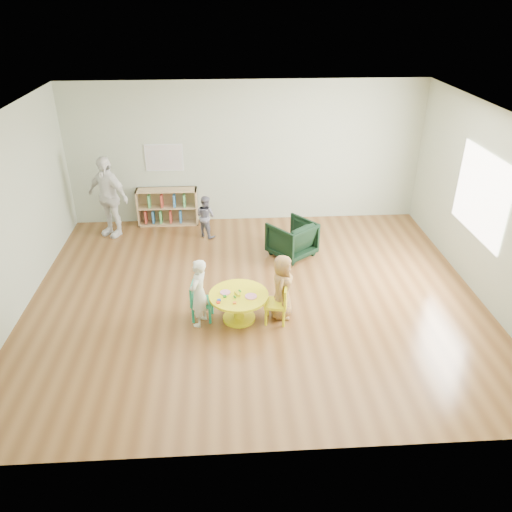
# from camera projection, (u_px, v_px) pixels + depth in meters

# --- Properties ---
(room) EXTENTS (7.10, 7.00, 2.80)m
(room) POSITION_uv_depth(u_px,v_px,m) (256.00, 182.00, 6.97)
(room) COLOR brown
(room) RESTS_ON ground
(activity_table) EXTENTS (0.86, 0.86, 0.47)m
(activity_table) POSITION_uv_depth(u_px,v_px,m) (239.00, 302.00, 7.18)
(activity_table) COLOR yellow
(activity_table) RESTS_ON ground
(kid_chair_left) EXTENTS (0.34, 0.34, 0.57)m
(kid_chair_left) POSITION_uv_depth(u_px,v_px,m) (199.00, 300.00, 7.20)
(kid_chair_left) COLOR #1C9B6F
(kid_chair_left) RESTS_ON ground
(kid_chair_right) EXTENTS (0.37, 0.37, 0.59)m
(kid_chair_right) POSITION_uv_depth(u_px,v_px,m) (279.00, 303.00, 7.13)
(kid_chair_right) COLOR yellow
(kid_chair_right) RESTS_ON ground
(bookshelf) EXTENTS (1.20, 0.30, 0.75)m
(bookshelf) POSITION_uv_depth(u_px,v_px,m) (167.00, 207.00, 10.11)
(bookshelf) COLOR tan
(bookshelf) RESTS_ON ground
(alphabet_poster) EXTENTS (0.74, 0.01, 0.54)m
(alphabet_poster) POSITION_uv_depth(u_px,v_px,m) (164.00, 158.00, 9.75)
(alphabet_poster) COLOR silver
(alphabet_poster) RESTS_ON ground
(armchair) EXTENTS (0.99, 0.99, 0.65)m
(armchair) POSITION_uv_depth(u_px,v_px,m) (292.00, 239.00, 8.92)
(armchair) COLOR black
(armchair) RESTS_ON ground
(child_left) EXTENTS (0.37, 0.44, 1.04)m
(child_left) POSITION_uv_depth(u_px,v_px,m) (199.00, 293.00, 6.98)
(child_left) COLOR white
(child_left) RESTS_ON ground
(child_right) EXTENTS (0.43, 0.55, 0.99)m
(child_right) POSITION_uv_depth(u_px,v_px,m) (282.00, 287.00, 7.16)
(child_right) COLOR #FAAE1B
(child_right) RESTS_ON ground
(toddler) EXTENTS (0.51, 0.50, 0.83)m
(toddler) POSITION_uv_depth(u_px,v_px,m) (206.00, 216.00, 9.57)
(toddler) COLOR #161737
(toddler) RESTS_ON ground
(adult_caretaker) EXTENTS (0.99, 0.81, 1.58)m
(adult_caretaker) POSITION_uv_depth(u_px,v_px,m) (108.00, 197.00, 9.46)
(adult_caretaker) COLOR white
(adult_caretaker) RESTS_ON ground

